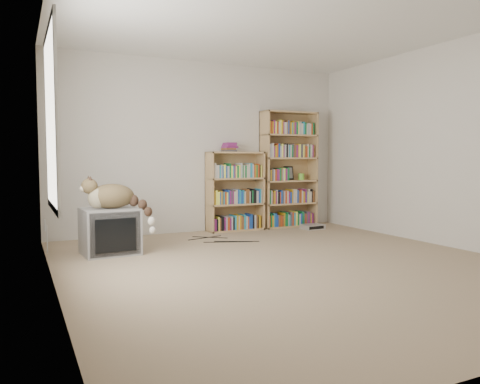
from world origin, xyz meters
name	(u,v)px	position (x,y,z in m)	size (l,w,h in m)	color
floor	(292,265)	(0.00, 0.00, 0.00)	(4.50, 5.00, 0.01)	tan
wall_back	(203,147)	(0.00, 2.50, 1.25)	(4.50, 0.02, 2.50)	silver
wall_left	(52,137)	(-2.25, 0.00, 1.25)	(0.02, 5.00, 2.50)	silver
wall_right	(452,145)	(2.25, 0.00, 1.25)	(0.02, 5.00, 2.50)	silver
ceiling	(294,14)	(0.00, 0.00, 2.50)	(4.50, 5.00, 0.02)	white
window	(51,120)	(-2.24, 0.20, 1.40)	(0.02, 1.22, 1.52)	white
crt_tv	(110,231)	(-1.58, 1.37, 0.26)	(0.63, 0.58, 0.52)	gray
cat	(117,199)	(-1.50, 1.30, 0.62)	(0.77, 0.55, 0.61)	#392B17
bookcase_tall	(288,172)	(1.39, 2.36, 0.86)	(0.91, 0.30, 1.82)	#A87B54
bookcase_short	(235,195)	(0.45, 2.36, 0.54)	(0.86, 0.30, 1.18)	#A87B54
book_stack	(229,147)	(0.35, 2.36, 1.25)	(0.19, 0.25, 0.14)	#AD3917
green_mug	(301,177)	(1.61, 2.34, 0.79)	(0.09, 0.09, 0.10)	#74CB3A
framed_print	(288,173)	(1.44, 2.44, 0.85)	(0.16, 0.01, 0.22)	black
dvd_player	(313,227)	(1.58, 1.94, 0.04)	(0.33, 0.23, 0.07)	silver
wall_outlet	(45,225)	(-2.24, 1.72, 0.32)	(0.01, 0.08, 0.13)	silver
floor_cables	(212,241)	(-0.22, 1.64, 0.00)	(1.20, 0.70, 0.01)	black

